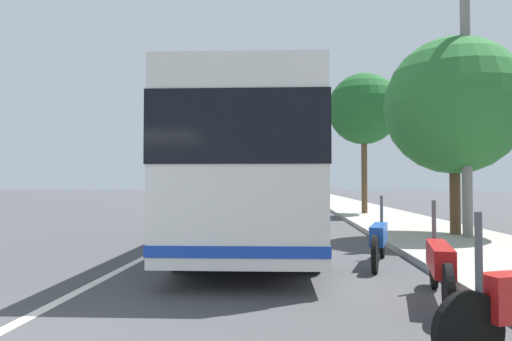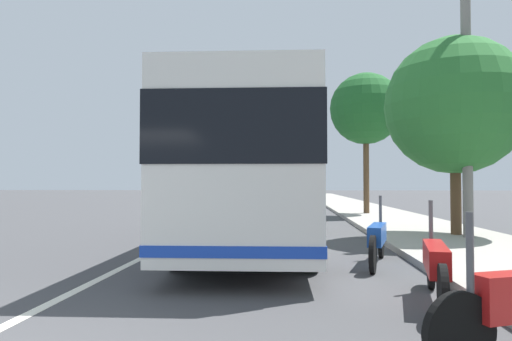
% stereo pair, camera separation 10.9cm
% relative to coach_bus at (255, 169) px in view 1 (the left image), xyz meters
% --- Properties ---
extents(sidewalk_curb, '(110.00, 3.60, 0.14)m').
position_rel_coach_bus_xyz_m(sidewalk_curb, '(1.09, -4.97, -1.80)').
color(sidewalk_curb, '#9E998E').
rests_on(sidewalk_curb, ground).
extents(lane_divider_line, '(110.00, 0.16, 0.01)m').
position_rel_coach_bus_xyz_m(lane_divider_line, '(1.09, 2.11, -1.87)').
color(lane_divider_line, silver).
rests_on(lane_divider_line, ground).
extents(coach_bus, '(10.83, 2.76, 3.29)m').
position_rel_coach_bus_xyz_m(coach_bus, '(0.00, 0.00, 0.00)').
color(coach_bus, silver).
rests_on(coach_bus, ground).
extents(motorcycle_mid_row, '(2.35, 0.60, 1.27)m').
position_rel_coach_bus_xyz_m(motorcycle_mid_row, '(-5.45, -2.72, -1.39)').
color(motorcycle_mid_row, black).
rests_on(motorcycle_mid_row, ground).
extents(motorcycle_angled, '(2.33, 0.71, 1.27)m').
position_rel_coach_bus_xyz_m(motorcycle_angled, '(-2.71, -2.51, -1.39)').
color(motorcycle_angled, black).
rests_on(motorcycle_angled, ground).
extents(car_oncoming, '(4.73, 2.06, 1.49)m').
position_rel_coach_bus_xyz_m(car_oncoming, '(38.06, 4.54, -1.18)').
color(car_oncoming, '#2D7238').
rests_on(car_oncoming, ground).
extents(car_far_distant, '(4.62, 2.13, 1.55)m').
position_rel_coach_bus_xyz_m(car_far_distant, '(24.26, -0.66, -1.13)').
color(car_far_distant, black).
rests_on(car_far_distant, ground).
extents(roadside_tree_mid_block, '(3.74, 3.74, 5.52)m').
position_rel_coach_bus_xyz_m(roadside_tree_mid_block, '(1.40, -5.36, 1.77)').
color(roadside_tree_mid_block, brown).
rests_on(roadside_tree_mid_block, ground).
extents(roadside_tree_far_block, '(3.37, 3.37, 6.76)m').
position_rel_coach_bus_xyz_m(roadside_tree_far_block, '(10.50, -4.45, 3.18)').
color(roadside_tree_far_block, brown).
rests_on(roadside_tree_far_block, ground).
extents(utility_pole, '(0.25, 0.25, 7.20)m').
position_rel_coach_bus_xyz_m(utility_pole, '(0.75, -5.44, 1.73)').
color(utility_pole, slate).
rests_on(utility_pole, ground).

